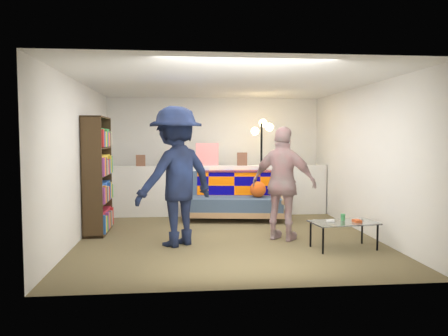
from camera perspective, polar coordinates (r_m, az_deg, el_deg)
The scene contains 10 objects.
ground at distance 7.05m, azimuth 0.32°, elevation -8.77°, with size 5.00×5.00×0.00m, color brown.
room_shell at distance 7.35m, azimuth -0.05°, elevation 4.88°, with size 4.60×5.05×2.45m.
half_wall_ledge at distance 8.73m, azimuth -0.91°, elevation -2.96°, with size 4.45×0.15×1.00m, color silver.
ledge_decor at distance 8.64m, azimuth -2.40°, elevation 1.46°, with size 2.97×0.02×0.45m.
futon_sofa at distance 8.34m, azimuth 1.45°, elevation -4.13°, with size 2.00×1.15×0.81m.
bookshelf at distance 7.43m, azimuth -16.22°, elevation -1.38°, with size 0.32×0.95×1.89m.
coffee_table at distance 6.39m, azimuth 15.41°, elevation -7.01°, with size 0.96×0.61×0.47m.
floor_lamp at distance 8.61m, azimuth 4.99°, elevation 2.68°, with size 0.41×0.35×1.92m.
person_left at distance 6.32m, azimuth -6.30°, elevation -1.08°, with size 1.29×0.74×2.00m, color black.
person_right at distance 6.67m, azimuth 7.78°, elevation -2.02°, with size 1.01×0.42×1.73m, color #D08688.
Camera 1 is at (-0.72, -6.84, 1.56)m, focal length 35.00 mm.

